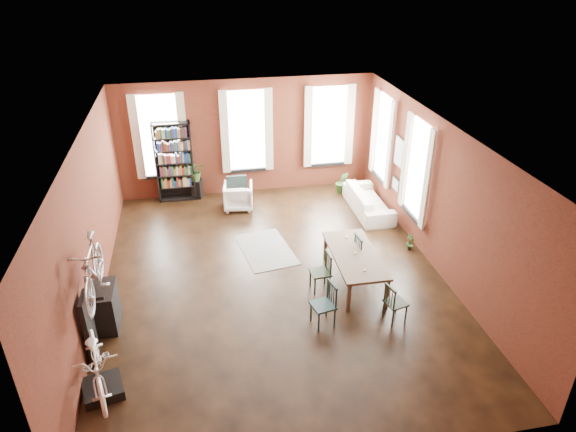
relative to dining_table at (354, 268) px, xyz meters
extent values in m
plane|color=black|center=(-1.60, 0.44, -0.34)|extent=(9.00, 9.00, 0.00)
cube|color=silver|center=(-1.60, 0.44, 2.86)|extent=(7.00, 9.00, 0.04)
cube|color=#4A1C12|center=(-1.60, 4.94, 1.26)|extent=(7.00, 0.04, 3.20)
cube|color=#4A1C12|center=(-1.60, -4.06, 1.26)|extent=(7.00, 0.04, 3.20)
cube|color=#4A1C12|center=(-5.10, 0.44, 1.26)|extent=(0.04, 9.00, 3.20)
cube|color=#4A1C12|center=(1.90, 0.44, 1.26)|extent=(0.04, 9.00, 3.20)
cube|color=white|center=(-3.90, 4.91, 1.46)|extent=(1.00, 0.04, 2.20)
cube|color=beige|center=(-3.90, 4.84, 1.46)|extent=(1.40, 0.06, 2.30)
cube|color=white|center=(-1.60, 4.91, 1.46)|extent=(1.00, 0.04, 2.20)
cube|color=beige|center=(-1.60, 4.84, 1.46)|extent=(1.40, 0.06, 2.30)
cube|color=white|center=(0.70, 4.91, 1.46)|extent=(1.00, 0.04, 2.20)
cube|color=beige|center=(0.70, 4.84, 1.46)|extent=(1.40, 0.06, 2.30)
cube|color=white|center=(1.87, 1.44, 1.46)|extent=(0.04, 1.00, 2.20)
cube|color=beige|center=(1.80, 1.44, 1.46)|extent=(0.06, 1.40, 2.30)
cube|color=white|center=(1.87, 3.64, 1.46)|extent=(0.04, 1.00, 2.20)
cube|color=beige|center=(1.80, 3.64, 1.46)|extent=(0.06, 1.40, 2.30)
cube|color=black|center=(1.86, 2.54, 1.46)|extent=(0.04, 0.55, 0.75)
cube|color=black|center=(1.86, 2.54, 0.61)|extent=(0.04, 0.45, 0.35)
cube|color=brown|center=(0.00, 0.00, 0.00)|extent=(0.94, 2.01, 0.68)
cube|color=#183436|center=(-0.97, -1.20, 0.09)|extent=(0.48, 0.48, 0.87)
cube|color=#202F1C|center=(-0.76, -0.14, 0.08)|extent=(0.41, 0.41, 0.84)
cube|color=black|center=(0.38, -1.33, 0.05)|extent=(0.44, 0.44, 0.79)
cube|color=#183533|center=(0.34, 0.32, 0.11)|extent=(0.45, 0.45, 0.90)
cube|color=black|center=(-3.60, 4.74, 0.76)|extent=(1.00, 0.32, 2.20)
imported|color=white|center=(-2.00, 3.88, 0.04)|extent=(0.83, 0.79, 0.77)
imported|color=beige|center=(1.35, 3.04, 0.07)|extent=(0.61, 2.08, 0.81)
cube|color=black|center=(-1.61, 1.61, -0.33)|extent=(1.36, 1.89, 0.01)
cube|color=black|center=(-4.77, -2.17, -0.26)|extent=(0.71, 0.71, 0.17)
cube|color=black|center=(-5.00, -1.36, 0.31)|extent=(0.16, 0.60, 1.30)
cube|color=black|center=(-4.88, -0.46, 0.06)|extent=(0.40, 0.80, 0.80)
cube|color=black|center=(-3.06, 4.74, -0.08)|extent=(0.34, 0.34, 0.53)
imported|color=#2D5E25|center=(0.98, 4.28, -0.20)|extent=(0.43, 0.68, 0.29)
imported|color=#2F5120|center=(1.66, 0.99, -0.27)|extent=(0.42, 0.46, 0.15)
imported|color=white|center=(-4.78, -2.16, 0.70)|extent=(0.80, 1.03, 1.75)
imported|color=#A5A8AD|center=(-4.75, -1.36, 1.79)|extent=(0.47, 1.00, 1.66)
imported|color=#385F26|center=(-3.06, 4.73, 0.40)|extent=(0.56, 0.61, 0.44)
camera|label=1|loc=(-3.02, -8.47, 5.91)|focal=32.00mm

